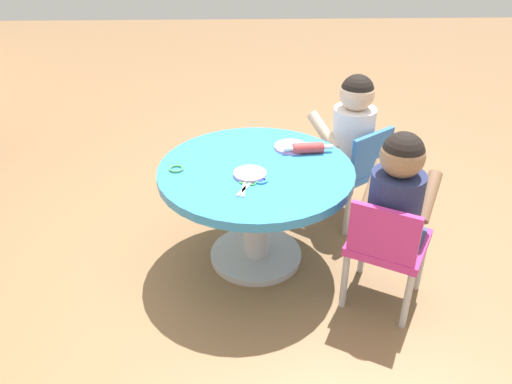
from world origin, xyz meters
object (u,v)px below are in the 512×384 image
(craft_table, at_px, (256,192))
(seated_child_left, at_px, (397,193))
(craft_scissors, at_px, (246,186))
(seated_child_right, at_px, (353,125))
(rolling_pin, at_px, (308,148))
(child_chair_left, at_px, (386,245))
(child_chair_right, at_px, (354,168))

(craft_table, bearing_deg, seated_child_left, -118.29)
(seated_child_left, relative_size, craft_scissors, 3.60)
(craft_table, distance_m, seated_child_left, 0.63)
(seated_child_right, relative_size, rolling_pin, 2.21)
(seated_child_left, bearing_deg, craft_table, 61.71)
(seated_child_left, height_order, craft_scissors, seated_child_left)
(rolling_pin, bearing_deg, craft_scissors, 135.67)
(child_chair_left, height_order, seated_child_left, seated_child_left)
(child_chair_left, distance_m, seated_child_right, 0.73)
(seated_child_left, distance_m, child_chair_right, 0.66)
(seated_child_left, xyz_separation_m, seated_child_right, (0.65, 0.05, 0.00))
(seated_child_right, distance_m, rolling_pin, 0.34)
(child_chair_right, bearing_deg, craft_table, 122.73)
(craft_table, bearing_deg, craft_scissors, 163.89)
(seated_child_left, height_order, seated_child_right, same)
(child_chair_left, distance_m, craft_scissors, 0.62)
(child_chair_left, relative_size, craft_scissors, 3.78)
(child_chair_left, height_order, craft_scissors, child_chair_left)
(seated_child_left, bearing_deg, rolling_pin, 34.47)
(craft_table, height_order, child_chair_left, child_chair_left)
(craft_scissors, bearing_deg, child_chair_left, -106.59)
(craft_table, height_order, child_chair_right, child_chair_right)
(child_chair_right, relative_size, seated_child_right, 1.05)
(child_chair_right, bearing_deg, seated_child_left, -177.86)
(rolling_pin, xyz_separation_m, craft_scissors, (-0.30, 0.29, -0.02))
(seated_child_right, bearing_deg, seated_child_left, -175.92)
(seated_child_left, bearing_deg, child_chair_right, 2.14)
(craft_table, relative_size, seated_child_right, 1.70)
(child_chair_left, relative_size, child_chair_right, 1.00)
(seated_child_left, relative_size, rolling_pin, 2.21)
(craft_scissors, bearing_deg, seated_child_right, -45.93)
(child_chair_right, height_order, seated_child_right, seated_child_right)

